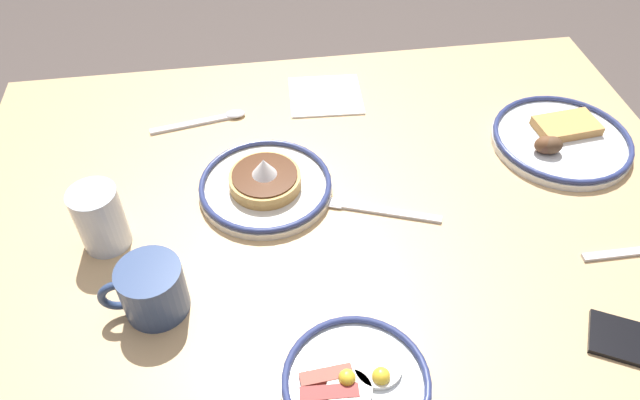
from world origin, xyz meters
The scene contains 9 objects.
dining_table centered at (0.00, 0.00, 0.64)m, with size 1.29×0.97×0.75m.
plate_near_main centered at (-0.45, -0.11, 0.77)m, with size 0.26×0.26×0.05m.
plate_center_pancakes centered at (0.12, -0.07, 0.77)m, with size 0.24×0.24×0.07m.
plate_far_companion centered at (0.03, 0.32, 0.76)m, with size 0.20×0.20×0.04m.
coffee_mug centered at (0.30, 0.15, 0.80)m, with size 0.12×0.09×0.09m.
drinking_glass centered at (0.38, 0.01, 0.80)m, with size 0.08×0.08×0.11m.
paper_napkin centered at (-0.03, -0.34, 0.75)m, with size 0.15×0.14×0.00m, color white.
fork_near centered at (-0.07, 0.01, 0.75)m, with size 0.20×0.09×0.01m.
tea_spoon centered at (0.21, -0.29, 0.76)m, with size 0.19×0.05×0.01m.
Camera 1 is at (0.14, 0.69, 1.49)m, focal length 33.39 mm.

